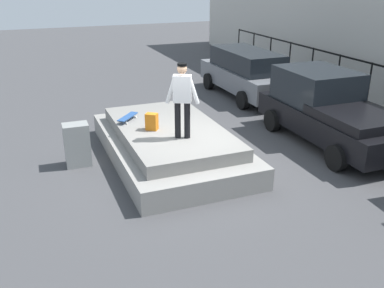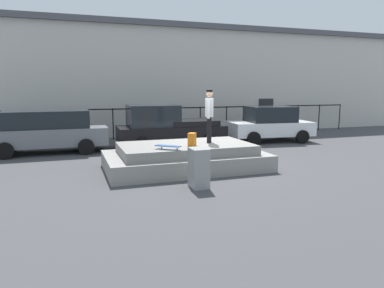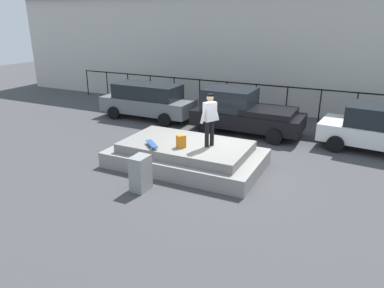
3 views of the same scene
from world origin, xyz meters
TOP-DOWN VIEW (x-y plane):
  - ground_plane at (0.00, 0.00)m, footprint 60.00×60.00m
  - concrete_ledge at (-0.96, -0.26)m, footprint 5.17×2.96m
  - skateboarder at (-0.12, -0.23)m, footprint 0.42×0.74m
  - skateboard at (-1.79, -1.12)m, footprint 0.73×0.68m
  - backpack at (-0.90, -0.74)m, footprint 0.33×0.34m
  - car_grey_hatchback_near at (-5.40, 4.30)m, footprint 4.72×1.98m
  - car_black_pickup_mid at (-0.40, 4.16)m, footprint 4.78×2.20m
  - utility_box at (-1.32, -2.52)m, footprint 0.45×0.61m

SIDE VIEW (x-z plane):
  - ground_plane at x=0.00m, z-range 0.00..0.00m
  - concrete_ledge at x=-0.96m, z-range -0.04..0.79m
  - utility_box at x=-1.32m, z-range 0.00..1.06m
  - car_grey_hatchback_near at x=-5.40m, z-range 0.05..1.79m
  - skateboard at x=-1.79m, z-range 0.87..0.99m
  - car_black_pickup_mid at x=-0.40m, z-range -0.02..1.88m
  - backpack at x=-0.90m, z-range 0.83..1.24m
  - skateboarder at x=-0.12m, z-range 0.96..2.71m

